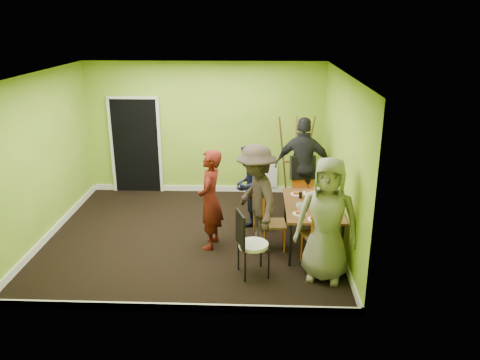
{
  "coord_description": "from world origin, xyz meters",
  "views": [
    {
      "loc": [
        1.12,
        -7.4,
        3.65
      ],
      "look_at": [
        0.83,
        0.0,
        1.05
      ],
      "focal_mm": 35.0,
      "sensor_mm": 36.0,
      "label": 1
    }
  ],
  "objects_px": {
    "chair_left_near": "(269,219)",
    "person_front_end": "(327,220)",
    "blue_bottle": "(330,206)",
    "person_left_far": "(248,185)",
    "chair_back_end": "(303,174)",
    "person_standing": "(210,200)",
    "dining_table": "(312,207)",
    "person_left_near": "(256,198)",
    "chair_front_end": "(321,232)",
    "orange_bottle": "(306,198)",
    "chair_bentwood": "(249,241)",
    "chair_left_far": "(259,203)",
    "thermos": "(313,197)",
    "easel": "(295,160)",
    "person_back_end": "(303,166)"
  },
  "relations": [
    {
      "from": "chair_bentwood",
      "to": "chair_front_end",
      "type": "bearing_deg",
      "value": 83.82
    },
    {
      "from": "chair_back_end",
      "to": "blue_bottle",
      "type": "distance_m",
      "value": 1.69
    },
    {
      "from": "chair_front_end",
      "to": "person_standing",
      "type": "distance_m",
      "value": 1.87
    },
    {
      "from": "blue_bottle",
      "to": "chair_left_near",
      "type": "bearing_deg",
      "value": 168.5
    },
    {
      "from": "dining_table",
      "to": "blue_bottle",
      "type": "distance_m",
      "value": 0.42
    },
    {
      "from": "person_left_far",
      "to": "person_front_end",
      "type": "relative_size",
      "value": 0.82
    },
    {
      "from": "person_standing",
      "to": "person_left_near",
      "type": "bearing_deg",
      "value": 94.04
    },
    {
      "from": "chair_front_end",
      "to": "orange_bottle",
      "type": "bearing_deg",
      "value": 83.49
    },
    {
      "from": "easel",
      "to": "person_back_end",
      "type": "relative_size",
      "value": 0.97
    },
    {
      "from": "chair_left_far",
      "to": "chair_front_end",
      "type": "xyz_separation_m",
      "value": [
        0.94,
        -1.45,
        0.13
      ]
    },
    {
      "from": "dining_table",
      "to": "chair_back_end",
      "type": "bearing_deg",
      "value": 91.38
    },
    {
      "from": "chair_bentwood",
      "to": "chair_left_near",
      "type": "bearing_deg",
      "value": 142.22
    },
    {
      "from": "thermos",
      "to": "chair_left_near",
      "type": "bearing_deg",
      "value": -170.3
    },
    {
      "from": "easel",
      "to": "person_back_end",
      "type": "bearing_deg",
      "value": -75.33
    },
    {
      "from": "person_standing",
      "to": "dining_table",
      "type": "bearing_deg",
      "value": 100.49
    },
    {
      "from": "person_left_far",
      "to": "dining_table",
      "type": "bearing_deg",
      "value": 76.49
    },
    {
      "from": "chair_left_far",
      "to": "chair_bentwood",
      "type": "distance_m",
      "value": 1.68
    },
    {
      "from": "person_front_end",
      "to": "easel",
      "type": "bearing_deg",
      "value": 107.63
    },
    {
      "from": "dining_table",
      "to": "person_front_end",
      "type": "height_order",
      "value": "person_front_end"
    },
    {
      "from": "chair_front_end",
      "to": "person_left_far",
      "type": "bearing_deg",
      "value": 110.17
    },
    {
      "from": "orange_bottle",
      "to": "easel",
      "type": "bearing_deg",
      "value": 92.14
    },
    {
      "from": "dining_table",
      "to": "chair_left_far",
      "type": "bearing_deg",
      "value": 141.72
    },
    {
      "from": "thermos",
      "to": "person_left_near",
      "type": "bearing_deg",
      "value": -171.49
    },
    {
      "from": "chair_bentwood",
      "to": "person_front_end",
      "type": "distance_m",
      "value": 1.16
    },
    {
      "from": "chair_left_far",
      "to": "chair_back_end",
      "type": "xyz_separation_m",
      "value": [
        0.84,
        0.68,
        0.34
      ]
    },
    {
      "from": "person_standing",
      "to": "blue_bottle",
      "type": "bearing_deg",
      "value": 91.17
    },
    {
      "from": "blue_bottle",
      "to": "person_left_far",
      "type": "bearing_deg",
      "value": 138.98
    },
    {
      "from": "chair_front_end",
      "to": "orange_bottle",
      "type": "relative_size",
      "value": 13.49
    },
    {
      "from": "chair_front_end",
      "to": "person_left_far",
      "type": "xyz_separation_m",
      "value": [
        -1.13,
        1.6,
        0.15
      ]
    },
    {
      "from": "chair_bentwood",
      "to": "person_back_end",
      "type": "distance_m",
      "value": 2.69
    },
    {
      "from": "person_left_far",
      "to": "person_back_end",
      "type": "xyz_separation_m",
      "value": [
        1.05,
        0.65,
        0.18
      ]
    },
    {
      "from": "easel",
      "to": "orange_bottle",
      "type": "height_order",
      "value": "easel"
    },
    {
      "from": "chair_front_end",
      "to": "person_back_end",
      "type": "xyz_separation_m",
      "value": [
        -0.08,
        2.25,
        0.33
      ]
    },
    {
      "from": "orange_bottle",
      "to": "chair_left_near",
      "type": "bearing_deg",
      "value": -154.62
    },
    {
      "from": "chair_bentwood",
      "to": "person_left_near",
      "type": "bearing_deg",
      "value": 155.22
    },
    {
      "from": "chair_front_end",
      "to": "chair_bentwood",
      "type": "height_order",
      "value": "chair_front_end"
    },
    {
      "from": "chair_front_end",
      "to": "thermos",
      "type": "relative_size",
      "value": 4.5
    },
    {
      "from": "chair_left_near",
      "to": "person_left_near",
      "type": "distance_m",
      "value": 0.42
    },
    {
      "from": "thermos",
      "to": "person_standing",
      "type": "relative_size",
      "value": 0.14
    },
    {
      "from": "person_left_near",
      "to": "person_front_end",
      "type": "relative_size",
      "value": 0.97
    },
    {
      "from": "chair_left_near",
      "to": "chair_back_end",
      "type": "bearing_deg",
      "value": 151.4
    },
    {
      "from": "blue_bottle",
      "to": "orange_bottle",
      "type": "bearing_deg",
      "value": 123.69
    },
    {
      "from": "dining_table",
      "to": "person_left_near",
      "type": "xyz_separation_m",
      "value": [
        -0.92,
        -0.12,
        0.19
      ]
    },
    {
      "from": "person_standing",
      "to": "easel",
      "type": "bearing_deg",
      "value": 151.48
    },
    {
      "from": "chair_left_far",
      "to": "orange_bottle",
      "type": "height_order",
      "value": "chair_left_far"
    },
    {
      "from": "orange_bottle",
      "to": "chair_back_end",
      "type": "bearing_deg",
      "value": 87.57
    },
    {
      "from": "chair_bentwood",
      "to": "easel",
      "type": "bearing_deg",
      "value": 145.53
    },
    {
      "from": "chair_left_near",
      "to": "person_front_end",
      "type": "relative_size",
      "value": 0.51
    },
    {
      "from": "thermos",
      "to": "easel",
      "type": "bearing_deg",
      "value": 94.7
    },
    {
      "from": "person_left_far",
      "to": "chair_back_end",
      "type": "bearing_deg",
      "value": 141.64
    }
  ]
}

